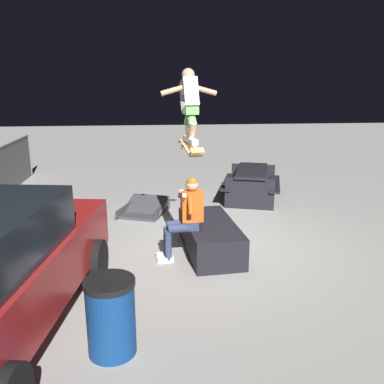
{
  "coord_description": "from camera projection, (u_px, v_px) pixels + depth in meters",
  "views": [
    {
      "loc": [
        -6.69,
        1.01,
        2.83
      ],
      "look_at": [
        -0.47,
        0.41,
        1.12
      ],
      "focal_mm": 38.56,
      "sensor_mm": 36.0,
      "label": 1
    }
  ],
  "objects": [
    {
      "name": "skateboard",
      "position": [
        190.0,
        147.0,
        6.43
      ],
      "size": [
        1.04,
        0.34,
        0.17
      ],
      "color": "#AD8451"
    },
    {
      "name": "ground_plane",
      "position": [
        213.0,
        245.0,
        7.27
      ],
      "size": [
        40.0,
        40.0,
        0.0
      ],
      "primitive_type": "plane",
      "color": "gray"
    },
    {
      "name": "ledge_box_main",
      "position": [
        210.0,
        237.0,
        6.97
      ],
      "size": [
        1.86,
        0.95,
        0.52
      ],
      "primitive_type": "cube",
      "rotation": [
        0.0,
        0.0,
        0.09
      ],
      "color": "black",
      "rests_on": "ground"
    },
    {
      "name": "picnic_table_back",
      "position": [
        251.0,
        180.0,
        9.9
      ],
      "size": [
        2.01,
        1.77,
        0.75
      ],
      "color": "black",
      "rests_on": "ground"
    },
    {
      "name": "kicker_ramp",
      "position": [
        144.0,
        211.0,
        8.98
      ],
      "size": [
        1.25,
        1.17,
        0.4
      ],
      "color": "#38383D",
      "rests_on": "ground"
    },
    {
      "name": "person_sitting_on_ledge",
      "position": [
        185.0,
        214.0,
        6.55
      ],
      "size": [
        0.6,
        0.77,
        1.35
      ],
      "color": "#2D3856",
      "rests_on": "ground"
    },
    {
      "name": "trash_bin",
      "position": [
        111.0,
        316.0,
        4.32
      ],
      "size": [
        0.54,
        0.54,
        0.85
      ],
      "color": "navy",
      "rests_on": "ground"
    },
    {
      "name": "skater_airborne",
      "position": [
        190.0,
        102.0,
        6.31
      ],
      "size": [
        0.63,
        0.89,
        1.12
      ],
      "color": "white"
    }
  ]
}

